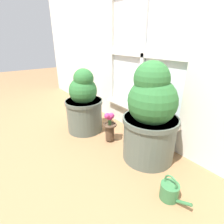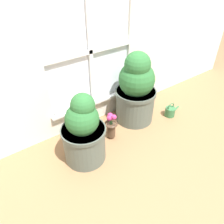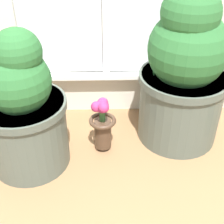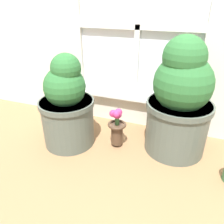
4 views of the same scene
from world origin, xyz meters
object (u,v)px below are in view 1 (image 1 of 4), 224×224
potted_plant_right (151,117)px  flower_vase (110,126)px  watering_can (170,191)px  potted_plant_left (84,104)px

potted_plant_right → flower_vase: bearing=-165.2°
potted_plant_right → watering_can: (0.36, -0.20, -0.30)m
potted_plant_left → potted_plant_right: potted_plant_right is taller
potted_plant_right → flower_vase: 0.44m
potted_plant_right → watering_can: 0.51m
potted_plant_left → watering_can: 1.10m
potted_plant_left → watering_can: potted_plant_left is taller
potted_plant_left → flower_vase: size_ratio=2.21×
potted_plant_right → watering_can: bearing=-28.6°
potted_plant_left → potted_plant_right: bearing=13.9°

